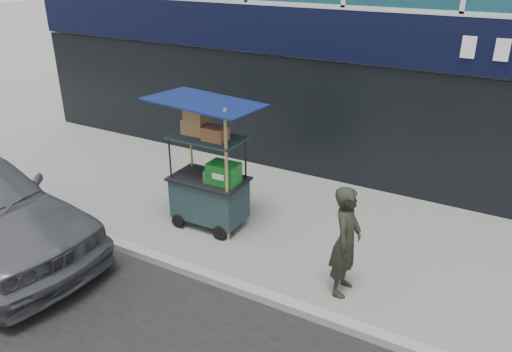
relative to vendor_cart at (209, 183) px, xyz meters
The scene contains 4 objects.
ground 1.81m from the vendor_cart, 45.33° to the right, with size 80.00×80.00×0.00m, color slate.
curb 1.92m from the vendor_cart, 49.88° to the right, with size 80.00×0.18×0.12m, color gray.
vendor_cart is the anchor object (origin of this frame).
vendor_man 2.70m from the vendor_cart, 13.55° to the right, with size 0.58×0.38×1.59m, color black.
Camera 1 is at (3.23, -5.02, 4.33)m, focal length 35.00 mm.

